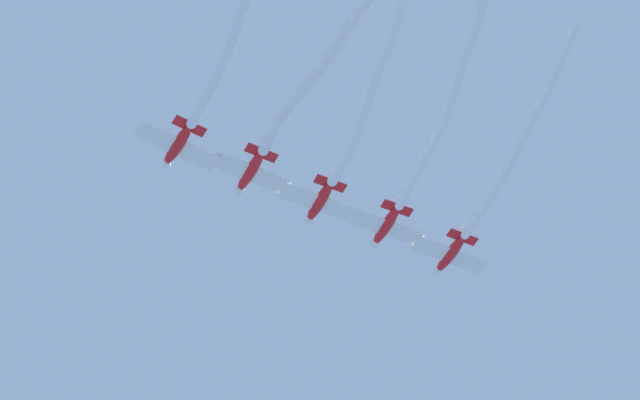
# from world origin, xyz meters

# --- Properties ---
(airplane_lead) EXTENTS (5.87, 4.99, 1.56)m
(airplane_lead) POSITION_xyz_m (-10.43, -6.18, 68.36)
(airplane_lead) COLOR red
(smoke_trail_lead) EXTENTS (9.53, 17.25, 1.19)m
(smoke_trail_lead) POSITION_xyz_m (-16.41, 3.71, 68.52)
(smoke_trail_lead) COLOR white
(airplane_left_wing) EXTENTS (5.93, 4.95, 1.56)m
(airplane_left_wing) POSITION_xyz_m (-5.90, -2.71, 68.66)
(airplane_left_wing) COLOR red
(smoke_trail_left_wing) EXTENTS (10.48, 26.78, 2.80)m
(smoke_trail_left_wing) POSITION_xyz_m (-12.90, 11.82, 68.04)
(smoke_trail_left_wing) COLOR white
(airplane_right_wing) EXTENTS (5.89, 4.97, 1.56)m
(airplane_right_wing) POSITION_xyz_m (-1.37, 0.77, 68.36)
(airplane_right_wing) COLOR red
(smoke_trail_right_wing) EXTENTS (11.75, 27.06, 3.04)m
(smoke_trail_right_wing) POSITION_xyz_m (-8.92, 15.43, 69.20)
(smoke_trail_right_wing) COLOR white
(airplane_slot) EXTENTS (5.79, 5.04, 1.56)m
(airplane_slot) POSITION_xyz_m (3.16, 4.25, 68.66)
(airplane_slot) COLOR red
(smoke_trail_slot) EXTENTS (17.84, 17.38, 3.80)m
(smoke_trail_slot) POSITION_xyz_m (-6.44, 14.53, 70.17)
(smoke_trail_slot) COLOR white
(airplane_trail) EXTENTS (5.62, 5.14, 1.56)m
(airplane_trail) POSITION_xyz_m (7.69, 7.73, 68.36)
(airplane_trail) COLOR red
(smoke_trail_trail) EXTENTS (11.24, 17.67, 1.91)m
(smoke_trail_trail) POSITION_xyz_m (0.74, 17.75, 67.86)
(smoke_trail_trail) COLOR white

